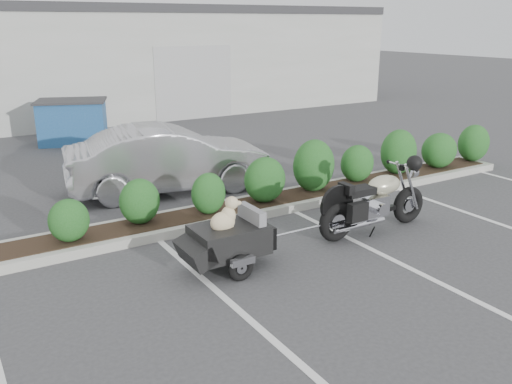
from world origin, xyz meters
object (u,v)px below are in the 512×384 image
pet_trailer (228,239)px  dumpster (73,121)px  sedan (170,159)px  motorcycle (375,202)px

pet_trailer → dumpster: (0.21, 9.79, 0.18)m
pet_trailer → sedan: size_ratio=0.43×
sedan → dumpster: sedan is taller
pet_trailer → motorcycle: bearing=-0.6°
pet_trailer → dumpster: 9.79m
pet_trailer → sedan: (0.77, 3.93, 0.23)m
pet_trailer → dumpster: size_ratio=0.80×
motorcycle → dumpster: size_ratio=1.01×
pet_trailer → dumpster: bearing=88.7°
pet_trailer → dumpster: dumpster is taller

